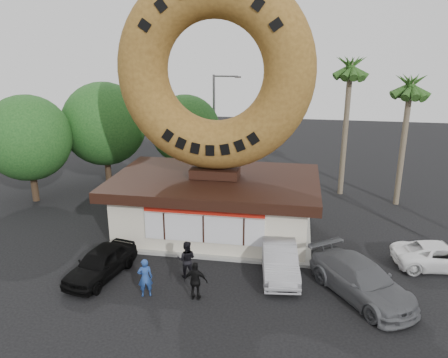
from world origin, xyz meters
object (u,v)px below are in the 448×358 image
giant_donut (214,71)px  car_white (441,256)px  donut_shop (215,203)px  car_black (101,263)px  car_grey (361,280)px  person_center (187,259)px  person_right (196,281)px  person_left (145,278)px  street_lamp (216,122)px  car_silver (279,259)px

giant_donut → car_white: size_ratio=2.32×
donut_shop → car_white: (11.33, -2.10, -1.16)m
car_white → car_black: bearing=96.1°
car_black → car_grey: car_grey is taller
donut_shop → giant_donut: 7.13m
person_center → car_black: 3.93m
donut_shop → giant_donut: giant_donut is taller
person_center → car_white: 12.06m
donut_shop → person_center: (-0.37, -5.00, -0.88)m
person_right → car_black: bearing=-13.1°
person_left → car_grey: (8.99, 1.54, -0.10)m
car_black → giant_donut: bearing=65.0°
giant_donut → person_right: 10.50m
giant_donut → person_left: size_ratio=5.92×
car_black → car_grey: size_ratio=0.78×
street_lamp → person_center: size_ratio=4.53×
street_lamp → car_silver: street_lamp is taller
person_center → street_lamp: bearing=-89.8°
car_white → car_silver: bearing=97.2°
street_lamp → car_black: size_ratio=1.95×
person_left → car_black: bearing=-46.8°
car_black → car_white: size_ratio=0.93×
person_left → car_silver: 6.19m
car_black → car_white: bearing=24.6°
car_black → person_right: bearing=-0.8°
donut_shop → street_lamp: 10.54m
street_lamp → donut_shop: bearing=-79.5°
person_right → car_black: (-4.71, 1.05, -0.15)m
person_center → car_grey: person_center is taller
car_black → car_silver: 8.21m
person_right → street_lamp: bearing=-82.7°
donut_shop → person_right: bearing=-86.1°
giant_donut → person_right: giant_donut is taller
giant_donut → person_center: giant_donut is taller
person_center → car_silver: bearing=-171.5°
person_left → car_black: 2.80m
street_lamp → car_black: bearing=-98.7°
person_center → car_silver: size_ratio=0.40×
person_right → car_silver: (3.33, 2.74, -0.12)m
car_silver → car_black: bearing=-175.3°
person_left → person_right: (2.16, 0.11, -0.01)m
person_center → car_grey: bearing=172.4°
car_silver → car_grey: 3.74m
car_grey → car_white: bearing=3.2°
car_grey → car_silver: bearing=124.3°
donut_shop → car_grey: (7.29, -5.29, -1.00)m
person_right → car_white: bearing=-157.6°
car_grey → person_center: bearing=142.8°
person_center → car_grey: (7.66, -0.28, -0.12)m
giant_donut → street_lamp: 11.09m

